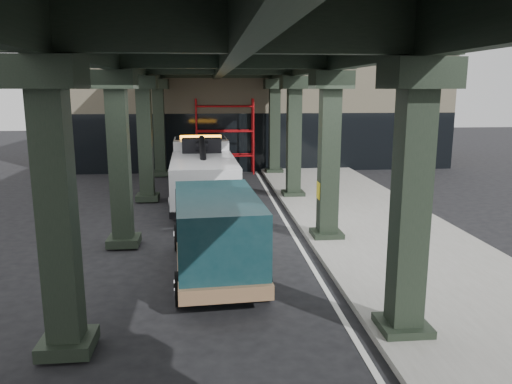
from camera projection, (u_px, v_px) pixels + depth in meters
ground at (246, 266)px, 12.90m from camera, size 90.00×90.00×0.00m
sidewalk at (387, 236)px, 15.26m from camera, size 5.00×40.00×0.15m
lane_stripe at (297, 241)px, 15.00m from camera, size 0.12×38.00×0.01m
viaduct at (225, 53)px, 13.70m from camera, size 7.40×32.00×6.40m
building at (253, 97)px, 31.77m from camera, size 22.00×10.00×8.00m
scaffolding at (225, 134)px, 26.74m from camera, size 3.08×0.88×4.00m
tow_truck at (202, 171)px, 19.84m from camera, size 2.70×8.30×2.69m
towed_van at (216, 232)px, 12.05m from camera, size 2.33×5.22×2.07m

